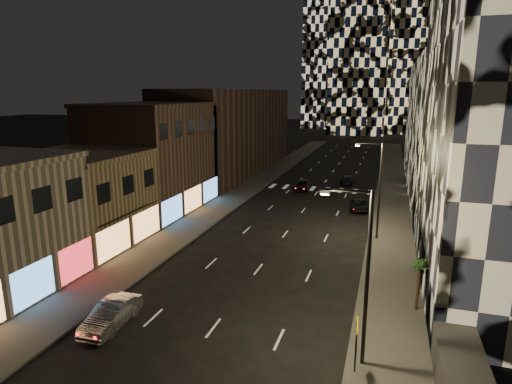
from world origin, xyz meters
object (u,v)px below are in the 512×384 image
Objects in this scene: streetlight_near at (363,267)px; ped_sign at (357,334)px; car_silver_parked at (111,315)px; car_dark_oncoming at (348,180)px; car_dark_rightlane at (359,205)px; streetlight_far at (377,184)px; palm_tree at (420,269)px; car_dark_midlane at (303,185)px.

streetlight_near reaches higher than ped_sign.
car_silver_parked reaches higher than car_dark_oncoming.
car_dark_rightlane is at bearing 94.03° from streetlight_near.
ped_sign is at bearing -3.12° from car_silver_parked.
streetlight_far is 13.92m from palm_tree.
streetlight_near is 40.24m from car_dark_midlane.
palm_tree reaches higher than car_silver_parked.
car_silver_parked is 1.03× the size of car_dark_oncoming.
car_dark_midlane is at bearing 105.25° from streetlight_near.
car_dark_oncoming is at bearing 101.81° from palm_tree.
streetlight_near is at bearing 98.08° from car_dark_oncoming.
car_dark_rightlane is at bearing 102.73° from palm_tree.
streetlight_near reaches higher than car_silver_parked.
car_dark_oncoming is at bearing 96.17° from streetlight_near.
streetlight_far reaches higher than ped_sign.
car_dark_midlane is 1.50× the size of ped_sign.
streetlight_near is at bearing -79.66° from car_dark_midlane.
car_dark_rightlane is 1.35× the size of palm_tree.
streetlight_far is at bearing 84.94° from ped_sign.
car_silver_parked is 32.82m from car_dark_rightlane.
car_dark_oncoming is (-4.85, 44.94, -4.71)m from streetlight_near.
car_dark_oncoming reaches higher than car_dark_rightlane.
car_dark_midlane is 12.08m from car_dark_rightlane.
ped_sign reaches higher than car_dark_midlane.
streetlight_near is 45.44m from car_dark_oncoming.
car_dark_rightlane is (2.75, -15.03, -0.02)m from car_dark_oncoming.
car_dark_rightlane is 23.93m from palm_tree.
streetlight_near is at bearing 0.23° from car_silver_parked.
streetlight_far is 2.03× the size of car_dark_oncoming.
car_dark_rightlane is at bearing 102.28° from car_dark_oncoming.
streetlight_near is 14.90m from car_silver_parked.
car_dark_oncoming is (9.30, 45.56, -0.11)m from car_silver_parked.
palm_tree reaches higher than car_dark_oncoming.
car_silver_parked is at bearing -116.78° from car_dark_rightlane.
streetlight_far is 25.43m from car_silver_parked.
car_dark_midlane is 1.36× the size of palm_tree.
ped_sign is (10.46, -39.40, 1.45)m from car_dark_midlane.
streetlight_near is 3.24m from ped_sign.
palm_tree is (3.15, 6.67, -2.46)m from streetlight_near.
car_dark_oncoming is 1.33× the size of palm_tree.
car_dark_oncoming is 39.16m from palm_tree.
car_dark_midlane is (3.64, 39.19, 0.01)m from car_silver_parked.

